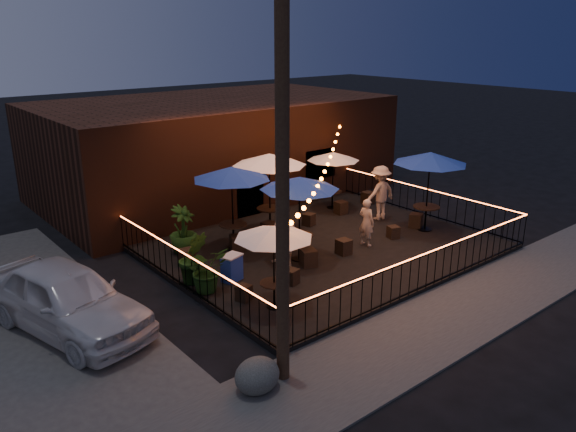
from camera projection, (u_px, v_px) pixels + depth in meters
name	position (u px, v px, depth m)	size (l,w,h in m)	color
ground	(370.00, 270.00, 16.54)	(110.00, 110.00, 0.00)	black
patio	(324.00, 248.00, 17.98)	(10.00, 8.00, 0.15)	black
sidewalk	(466.00, 309.00, 14.15)	(18.00, 2.50, 0.05)	#423F3D
brick_building	(214.00, 147.00, 23.84)	(14.00, 8.00, 4.00)	#3C1D10
utility_pole	(282.00, 189.00, 10.12)	(0.26, 0.26, 8.00)	#321E14
fence_front	(427.00, 270.00, 14.86)	(10.00, 0.04, 1.04)	black
fence_left	(185.00, 272.00, 14.78)	(0.04, 8.00, 1.04)	black
fence_right	(423.00, 202.00, 20.81)	(0.04, 8.00, 1.04)	black
festoon_lights	(307.00, 181.00, 16.38)	(10.02, 8.72, 1.32)	#FF5D08
cafe_table_0	(274.00, 233.00, 13.39)	(2.55, 2.55, 2.14)	black
cafe_table_1	(231.00, 174.00, 16.98)	(2.69, 2.69, 2.65)	black
cafe_table_2	(300.00, 184.00, 16.18)	(2.60, 2.60, 2.56)	black
cafe_table_3	(269.00, 161.00, 18.46)	(2.95, 2.95, 2.72)	black
cafe_table_4	(430.00, 159.00, 18.63)	(2.85, 2.85, 2.73)	black
cafe_table_5	(333.00, 157.00, 21.18)	(2.24, 2.24, 2.20)	black
bistro_chair_0	(244.00, 293.00, 14.30)	(0.34, 0.34, 0.40)	black
bistro_chair_1	(291.00, 277.00, 15.22)	(0.36, 0.36, 0.42)	black
bistro_chair_2	(187.00, 257.00, 16.42)	(0.42, 0.42, 0.49)	black
bistro_chair_3	(238.00, 243.00, 17.49)	(0.43, 0.43, 0.51)	black
bistro_chair_4	(308.00, 258.00, 16.36)	(0.43, 0.43, 0.51)	black
bistro_chair_5	(344.00, 247.00, 17.25)	(0.40, 0.40, 0.47)	black
bistro_chair_6	(269.00, 230.00, 18.66)	(0.43, 0.43, 0.51)	black
bistro_chair_7	(309.00, 219.00, 19.79)	(0.36, 0.36, 0.43)	black
bistro_chair_8	(393.00, 232.00, 18.59)	(0.34, 0.34, 0.40)	black
bistro_chair_9	(416.00, 221.00, 19.57)	(0.42, 0.42, 0.49)	black
bistro_chair_10	(341.00, 208.00, 21.05)	(0.40, 0.40, 0.47)	black
bistro_chair_11	(368.00, 198.00, 22.25)	(0.41, 0.41, 0.48)	black
patron_a	(367.00, 222.00, 17.80)	(0.56, 0.37, 1.54)	#D7B18A
patron_b	(284.00, 236.00, 16.18)	(0.88, 0.69, 1.82)	beige
patron_c	(380.00, 193.00, 20.24)	(1.28, 0.73, 1.98)	tan
potted_shrub_a	(206.00, 269.00, 14.69)	(1.09, 0.95, 1.21)	#134015
potted_shrub_b	(193.00, 257.00, 15.14)	(0.81, 0.66, 1.48)	#133F14
potted_shrub_c	(183.00, 230.00, 17.18)	(0.84, 0.84, 1.50)	#14380B
cooler	(232.00, 268.00, 15.37)	(0.66, 0.56, 0.75)	#2443BB
boulder	(257.00, 376.00, 10.87)	(0.91, 0.77, 0.71)	#41413C
car_white	(67.00, 299.00, 13.00)	(1.90, 4.72, 1.61)	silver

